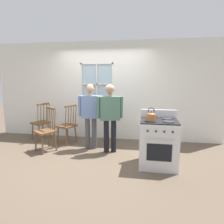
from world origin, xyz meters
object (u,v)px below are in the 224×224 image
(person_elderly_left, at_px, (91,110))
(kettle, at_px, (151,116))
(chair_near_wall, at_px, (46,131))
(person_teen_center, at_px, (110,112))
(chair_center_cluster, at_px, (41,123))
(potted_plant, at_px, (97,102))
(stove, at_px, (158,143))
(chair_by_window, at_px, (67,126))

(person_elderly_left, bearing_deg, kettle, -41.82)
(chair_near_wall, height_order, kettle, kettle)
(person_elderly_left, relative_size, person_teen_center, 1.00)
(chair_center_cluster, bearing_deg, potted_plant, 129.45)
(kettle, xyz_separation_m, potted_plant, (-1.44, 1.68, 0.04))
(person_elderly_left, distance_m, stove, 1.80)
(stove, relative_size, potted_plant, 4.26)
(stove, bearing_deg, potted_plant, 135.93)
(chair_by_window, relative_size, chair_near_wall, 1.00)
(person_teen_center, bearing_deg, chair_near_wall, 170.59)
(person_elderly_left, relative_size, stove, 1.46)
(chair_near_wall, xyz_separation_m, stove, (2.58, -0.41, 0.00))
(person_teen_center, xyz_separation_m, stove, (1.06, -0.57, -0.48))
(chair_center_cluster, relative_size, kettle, 4.20)
(chair_by_window, distance_m, chair_center_cluster, 0.89)
(chair_center_cluster, xyz_separation_m, kettle, (2.99, -1.34, 0.55))
(chair_by_window, distance_m, person_teen_center, 1.39)
(stove, xyz_separation_m, potted_plant, (-1.60, 1.55, 0.59))
(stove, height_order, potted_plant, potted_plant)
(kettle, bearing_deg, chair_center_cluster, 155.80)
(chair_by_window, relative_size, chair_center_cluster, 1.00)
(chair_by_window, height_order, chair_near_wall, same)
(chair_center_cluster, relative_size, person_elderly_left, 0.66)
(person_teen_center, relative_size, potted_plant, 6.20)
(chair_center_cluster, distance_m, person_teen_center, 2.24)
(chair_near_wall, relative_size, stove, 0.96)
(person_teen_center, bearing_deg, chair_by_window, 145.19)
(chair_near_wall, xyz_separation_m, potted_plant, (0.98, 1.14, 0.59))
(person_elderly_left, relative_size, potted_plant, 6.21)
(kettle, distance_m, potted_plant, 2.22)
(chair_near_wall, distance_m, potted_plant, 1.62)
(chair_by_window, distance_m, kettle, 2.48)
(stove, distance_m, potted_plant, 2.31)
(chair_center_cluster, height_order, stove, stove)
(chair_center_cluster, xyz_separation_m, stove, (3.15, -1.21, 0.00))
(kettle, height_order, potted_plant, potted_plant)
(person_elderly_left, bearing_deg, chair_center_cluster, 152.76)
(chair_center_cluster, xyz_separation_m, person_teen_center, (2.09, -0.65, 0.49))
(stove, bearing_deg, kettle, -140.83)
(chair_center_cluster, bearing_deg, person_teen_center, 99.83)
(chair_by_window, distance_m, person_elderly_left, 0.91)
(chair_by_window, xyz_separation_m, stove, (2.29, -1.00, 0.00))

